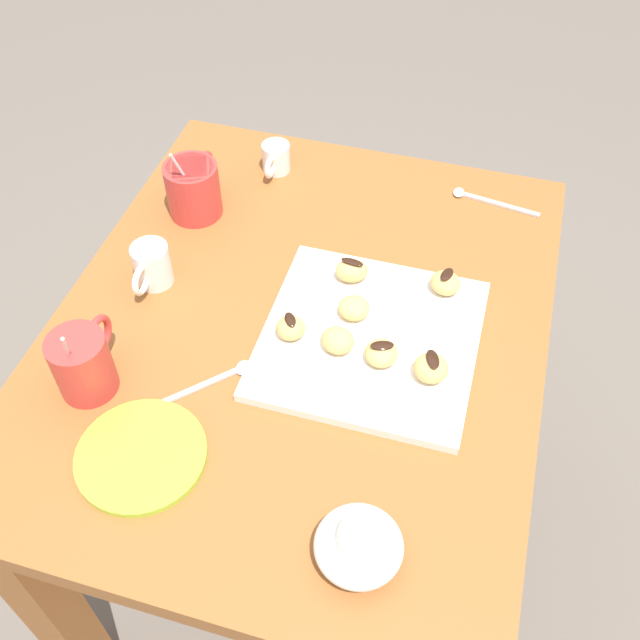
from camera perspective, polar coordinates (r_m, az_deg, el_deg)
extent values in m
plane|color=#665B51|center=(1.78, -1.07, -16.20)|extent=(8.00, 8.00, 0.00)
cube|color=#935628|center=(1.16, -1.58, -0.76)|extent=(0.93, 0.75, 0.04)
cube|color=#935628|center=(1.68, 13.21, -1.17)|extent=(0.07, 0.07, 0.71)
cube|color=#935628|center=(1.40, -19.88, -20.35)|extent=(0.07, 0.07, 0.71)
cube|color=#935628|center=(1.77, -7.30, 3.15)|extent=(0.07, 0.07, 0.71)
cube|color=white|center=(1.11, 3.89, -1.46)|extent=(0.32, 0.32, 0.02)
cylinder|color=red|center=(1.08, -17.92, -3.33)|extent=(0.08, 0.08, 0.10)
torus|color=red|center=(1.10, -16.75, -1.16)|extent=(0.06, 0.01, 0.06)
cylinder|color=black|center=(1.05, -18.47, -1.85)|extent=(0.07, 0.07, 0.01)
cylinder|color=silver|center=(1.04, -18.82, -2.70)|extent=(0.04, 0.04, 0.13)
cylinder|color=red|center=(1.32, -9.79, 9.91)|extent=(0.09, 0.09, 0.10)
torus|color=red|center=(1.35, -8.88, 11.54)|extent=(0.06, 0.01, 0.06)
cylinder|color=black|center=(1.29, -10.04, 11.40)|extent=(0.08, 0.08, 0.01)
cylinder|color=silver|center=(1.28, -10.34, 10.72)|extent=(0.05, 0.02, 0.13)
cylinder|color=white|center=(1.21, -12.86, 4.21)|extent=(0.06, 0.06, 0.07)
cone|color=white|center=(1.21, -12.51, 6.01)|extent=(0.02, 0.02, 0.02)
torus|color=white|center=(1.18, -13.68, 3.01)|extent=(0.05, 0.01, 0.05)
cylinder|color=white|center=(1.19, -13.10, 5.24)|extent=(0.05, 0.05, 0.01)
ellipsoid|color=white|center=(0.91, 3.01, -17.08)|extent=(0.11, 0.11, 0.06)
sphere|color=silver|center=(0.89, 3.07, -16.53)|extent=(0.06, 0.06, 0.06)
ellipsoid|color=green|center=(0.88, 3.31, -15.37)|extent=(0.03, 0.02, 0.01)
cylinder|color=white|center=(1.41, -3.42, 12.46)|extent=(0.05, 0.05, 0.05)
cone|color=white|center=(1.42, -3.13, 13.60)|extent=(0.02, 0.02, 0.02)
torus|color=white|center=(1.38, -3.90, 11.69)|extent=(0.04, 0.01, 0.04)
cylinder|color=black|center=(1.40, -3.46, 13.17)|extent=(0.04, 0.04, 0.01)
cylinder|color=#9EC633|center=(1.03, -13.69, -10.16)|extent=(0.18, 0.18, 0.01)
cube|color=silver|center=(1.07, -9.60, -5.25)|extent=(0.11, 0.11, 0.00)
ellipsoid|color=silver|center=(1.09, -5.99, -3.68)|extent=(0.03, 0.02, 0.01)
cube|color=silver|center=(1.38, 13.67, 8.73)|extent=(0.03, 0.15, 0.00)
ellipsoid|color=silver|center=(1.39, 10.70, 9.69)|extent=(0.03, 0.02, 0.01)
ellipsoid|color=#E5B260|center=(1.07, 4.77, -2.58)|extent=(0.05, 0.05, 0.03)
ellipsoid|color=black|center=(1.05, 4.83, -1.97)|extent=(0.03, 0.04, 0.00)
ellipsoid|color=#E5B260|center=(1.08, 1.37, -1.59)|extent=(0.06, 0.06, 0.03)
ellipsoid|color=#E5B260|center=(1.12, 2.64, 0.94)|extent=(0.05, 0.05, 0.03)
ellipsoid|color=#E5B260|center=(1.17, 2.48, 3.85)|extent=(0.05, 0.06, 0.04)
ellipsoid|color=black|center=(1.16, 2.51, 4.52)|extent=(0.02, 0.04, 0.00)
ellipsoid|color=#E5B260|center=(1.09, -2.06, -0.67)|extent=(0.05, 0.05, 0.04)
ellipsoid|color=black|center=(1.08, -2.09, 0.00)|extent=(0.03, 0.03, 0.00)
ellipsoid|color=#E5B260|center=(1.05, 8.60, -3.70)|extent=(0.06, 0.06, 0.04)
ellipsoid|color=black|center=(1.04, 8.73, -3.02)|extent=(0.04, 0.03, 0.00)
ellipsoid|color=#E5B260|center=(1.17, 9.69, 2.85)|extent=(0.06, 0.06, 0.04)
ellipsoid|color=black|center=(1.16, 9.81, 3.51)|extent=(0.03, 0.02, 0.00)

